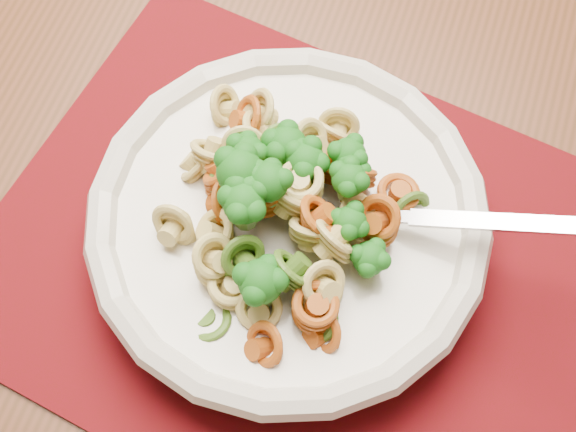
% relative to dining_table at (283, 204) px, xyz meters
% --- Properties ---
extents(dining_table, '(1.52, 1.06, 0.75)m').
position_rel_dining_table_xyz_m(dining_table, '(0.00, 0.00, 0.00)').
color(dining_table, '#542A17').
rests_on(dining_table, ground).
extents(placemat, '(0.42, 0.34, 0.00)m').
position_rel_dining_table_xyz_m(placemat, '(0.05, -0.08, 0.10)').
color(placemat, '#5F0413').
rests_on(placemat, dining_table).
extents(pasta_bowl, '(0.26, 0.26, 0.05)m').
position_rel_dining_table_xyz_m(pasta_bowl, '(0.04, -0.07, 0.13)').
color(pasta_bowl, beige).
rests_on(pasta_bowl, placemat).
extents(pasta_broccoli_heap, '(0.22, 0.22, 0.06)m').
position_rel_dining_table_xyz_m(pasta_broccoli_heap, '(0.04, -0.07, 0.15)').
color(pasta_broccoli_heap, tan).
rests_on(pasta_broccoli_heap, pasta_bowl).
extents(fork, '(0.18, 0.06, 0.08)m').
position_rel_dining_table_xyz_m(fork, '(0.08, -0.05, 0.15)').
color(fork, silver).
rests_on(fork, pasta_bowl).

